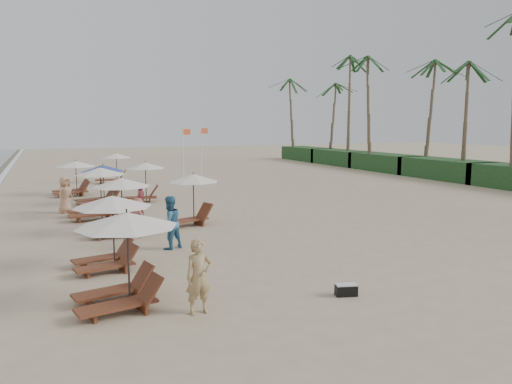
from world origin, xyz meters
name	(u,v)px	position (x,y,z in m)	size (l,w,h in m)	color
ground	(287,247)	(0.00, 0.00, 0.00)	(160.00, 160.00, 0.00)	tan
shrub_hedge	(446,169)	(22.00, 14.50, 0.80)	(3.20, 53.00, 1.60)	#193D1C
palm_row	(443,55)	(21.91, 15.40, 9.91)	(7.00, 52.00, 12.30)	brown
lounger_station_0	(120,256)	(-6.34, -3.50, 1.27)	(2.64, 2.45, 2.31)	brown
lounger_station_1	(108,228)	(-6.23, -0.15, 1.29)	(2.51, 2.38, 2.26)	brown
lounger_station_2	(117,206)	(-5.34, 4.49, 1.18)	(2.58, 2.30, 2.29)	brown
lounger_station_3	(95,195)	(-5.78, 8.51, 1.11)	(2.79, 2.32, 2.39)	brown
lounger_station_4	(99,186)	(-5.23, 12.23, 1.07)	(2.77, 2.50, 2.20)	brown
lounger_station_5	(72,178)	(-6.32, 16.84, 1.10)	(2.74, 2.42, 2.14)	brown
inland_station_0	(189,195)	(-2.15, 5.16, 1.32)	(2.81, 2.24, 2.22)	brown
inland_station_1	(142,178)	(-2.79, 12.66, 1.33)	(2.79, 2.24, 2.22)	brown
inland_station_2	(113,166)	(-3.12, 22.46, 1.28)	(2.88, 2.24, 2.22)	brown
beachgoer_near	(199,277)	(-4.74, -4.66, 0.88)	(0.64, 0.42, 1.76)	#9E8256
beachgoer_mid_a	(169,223)	(-3.94, 1.47, 0.95)	(0.92, 0.72, 1.90)	#2F688F
beachgoer_mid_b	(138,218)	(-4.66, 3.73, 0.79)	(1.02, 0.58, 1.57)	#93554B
beachgoer_far_a	(141,202)	(-3.93, 6.95, 0.86)	(1.01, 0.42, 1.73)	#D45560
beachgoer_far_b	(65,195)	(-7.01, 10.54, 0.91)	(0.89, 0.58, 1.83)	tan
duffel_bag	(346,290)	(-0.92, -5.06, 0.16)	(0.61, 0.42, 0.31)	black
flag_pole_near	(184,154)	(1.06, 17.81, 2.38)	(0.59, 0.08, 4.28)	silver
flag_pole_far	(201,151)	(2.96, 19.73, 2.40)	(0.59, 0.08, 4.31)	silver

